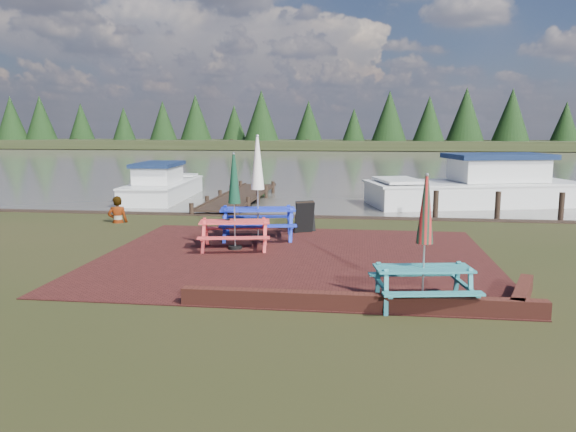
% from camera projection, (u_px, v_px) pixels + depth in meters
% --- Properties ---
extents(ground, '(120.00, 120.00, 0.00)m').
position_uv_depth(ground, '(289.00, 269.00, 12.02)').
color(ground, black).
rests_on(ground, ground).
extents(paving, '(9.00, 7.50, 0.02)m').
position_uv_depth(paving, '(294.00, 258.00, 12.99)').
color(paving, '#381411').
rests_on(paving, ground).
extents(brick_wall, '(6.21, 1.79, 0.30)m').
position_uv_depth(brick_wall, '(398.00, 301.00, 9.35)').
color(brick_wall, '#4C1E16').
rests_on(brick_wall, ground).
extents(water, '(120.00, 60.00, 0.02)m').
position_uv_depth(water, '(344.00, 162.00, 48.24)').
color(water, '#4D4A42').
rests_on(water, ground).
extents(far_treeline, '(120.00, 10.00, 8.10)m').
position_uv_depth(far_treeline, '(351.00, 124.00, 76.11)').
color(far_treeline, black).
rests_on(far_treeline, ground).
extents(picnic_table_teal, '(1.83, 1.68, 2.24)m').
position_uv_depth(picnic_table_teal, '(424.00, 261.00, 9.41)').
color(picnic_table_teal, teal).
rests_on(picnic_table_teal, ground).
extents(picnic_table_red, '(1.95, 1.79, 2.37)m').
position_uv_depth(picnic_table_red, '(235.00, 217.00, 13.77)').
color(picnic_table_red, '#DB3838').
rests_on(picnic_table_red, ground).
extents(picnic_table_blue, '(2.28, 2.10, 2.77)m').
position_uv_depth(picnic_table_blue, '(258.00, 204.00, 15.02)').
color(picnic_table_blue, '#192DBE').
rests_on(picnic_table_blue, ground).
extents(chalkboard, '(0.59, 0.75, 0.89)m').
position_uv_depth(chalkboard, '(305.00, 217.00, 16.04)').
color(chalkboard, black).
rests_on(chalkboard, ground).
extents(jetty, '(1.76, 9.08, 1.00)m').
position_uv_depth(jetty, '(240.00, 196.00, 23.48)').
color(jetty, black).
rests_on(jetty, ground).
extents(boat_jetty, '(2.55, 6.42, 1.83)m').
position_uv_depth(boat_jetty, '(163.00, 187.00, 24.87)').
color(boat_jetty, silver).
rests_on(boat_jetty, ground).
extents(boat_near, '(9.01, 5.06, 2.31)m').
position_uv_depth(boat_near, '(478.00, 189.00, 22.91)').
color(boat_near, silver).
rests_on(boat_near, ground).
extents(person, '(0.70, 0.57, 1.68)m').
position_uv_depth(person, '(117.00, 197.00, 17.61)').
color(person, gray).
rests_on(person, ground).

